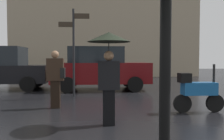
{
  "coord_description": "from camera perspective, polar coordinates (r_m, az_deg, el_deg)",
  "views": [
    {
      "loc": [
        -1.14,
        -2.76,
        1.35
      ],
      "look_at": [
        -0.52,
        4.41,
        1.03
      ],
      "focal_mm": 37.06,
      "sensor_mm": 36.0,
      "label": 1
    }
  ],
  "objects": [
    {
      "name": "parked_car_left",
      "position": [
        10.29,
        -3.11,
        0.47
      ],
      "size": [
        4.27,
        1.94,
        1.9
      ],
      "rotation": [
        0.0,
        0.0,
        0.29
      ],
      "color": "#590C0F",
      "rests_on": "ground"
    },
    {
      "name": "parked_scooter",
      "position": [
        6.31,
        20.3,
        -4.85
      ],
      "size": [
        1.32,
        0.32,
        1.23
      ],
      "rotation": [
        0.0,
        0.0,
        -0.14
      ],
      "color": "black",
      "rests_on": "ground"
    },
    {
      "name": "street_signpost",
      "position": [
        8.3,
        -9.42,
        6.3
      ],
      "size": [
        1.08,
        0.08,
        3.13
      ],
      "color": "black",
      "rests_on": "ground"
    },
    {
      "name": "parked_car_right",
      "position": [
        11.54,
        -25.72,
        0.44
      ],
      "size": [
        4.1,
        1.95,
        1.92
      ],
      "rotation": [
        0.0,
        0.0,
        0.16
      ],
      "color": "black",
      "rests_on": "ground"
    },
    {
      "name": "pedestrian_with_bag",
      "position": [
        6.6,
        -13.68,
        -1.35
      ],
      "size": [
        0.49,
        0.24,
        1.6
      ],
      "rotation": [
        0.0,
        0.0,
        1.71
      ],
      "color": "black",
      "rests_on": "ground"
    },
    {
      "name": "pedestrian_with_umbrella",
      "position": [
        4.71,
        -0.81,
        3.99
      ],
      "size": [
        0.88,
        0.88,
        1.91
      ],
      "rotation": [
        0.0,
        0.0,
        2.13
      ],
      "color": "black",
      "rests_on": "ground"
    }
  ]
}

